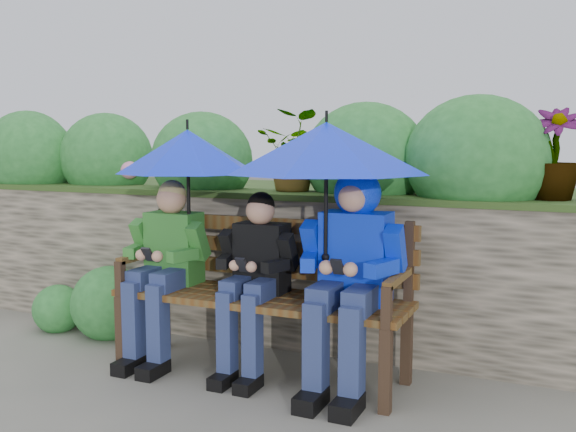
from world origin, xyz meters
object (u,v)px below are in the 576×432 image
at_px(umbrella_left, 188,151).
at_px(umbrella_right, 326,148).
at_px(park_bench, 265,284).
at_px(boy_middle, 255,272).
at_px(boy_right, 351,262).
at_px(boy_left, 165,261).

height_order(umbrella_left, umbrella_right, umbrella_right).
height_order(park_bench, boy_middle, boy_middle).
height_order(boy_right, umbrella_left, umbrella_left).
distance_m(park_bench, boy_middle, 0.12).
bearing_deg(umbrella_left, boy_left, -155.45).
xyz_separation_m(boy_middle, umbrella_left, (-0.48, 0.06, 0.70)).
relative_size(boy_right, umbrella_right, 1.09).
bearing_deg(boy_left, boy_right, 0.23).
bearing_deg(umbrella_left, boy_right, -3.12).
bearing_deg(umbrella_left, boy_middle, -6.79).
distance_m(park_bench, umbrella_right, 0.91).
xyz_separation_m(boy_left, umbrella_left, (0.14, 0.06, 0.67)).
distance_m(boy_left, boy_right, 1.21).
height_order(park_bench, boy_right, boy_right).
distance_m(park_bench, boy_left, 0.66).
bearing_deg(boy_right, boy_left, -179.77).
xyz_separation_m(boy_left, boy_right, (1.20, 0.00, 0.08)).
bearing_deg(umbrella_right, boy_right, 7.70).
bearing_deg(umbrella_left, park_bench, 2.18).
bearing_deg(park_bench, umbrella_left, -177.82).
bearing_deg(umbrella_right, boy_left, 179.26).
bearing_deg(park_bench, boy_middle, -110.12).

